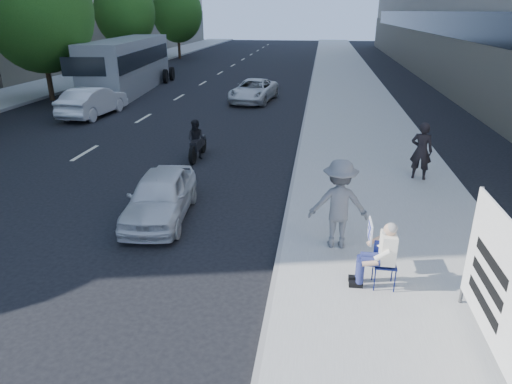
% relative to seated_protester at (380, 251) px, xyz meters
% --- Properties ---
extents(ground, '(160.00, 160.00, 0.00)m').
position_rel_seated_protester_xyz_m(ground, '(-3.38, -0.21, -0.87)').
color(ground, black).
rests_on(ground, ground).
extents(near_sidewalk, '(5.00, 120.00, 0.15)m').
position_rel_seated_protester_xyz_m(near_sidewalk, '(0.62, 19.79, -0.80)').
color(near_sidewalk, '#9F9D95').
rests_on(near_sidewalk, ground).
extents(far_sidewalk, '(4.50, 120.00, 0.15)m').
position_rel_seated_protester_xyz_m(far_sidewalk, '(-20.13, 19.79, -0.80)').
color(far_sidewalk, '#9F9D95').
rests_on(far_sidewalk, ground).
extents(tree_far_c, '(6.00, 6.00, 8.47)m').
position_rel_seated_protester_xyz_m(tree_far_c, '(-17.08, 17.79, 4.15)').
color(tree_far_c, '#382616').
rests_on(tree_far_c, ground).
extents(tree_far_d, '(4.80, 4.80, 7.65)m').
position_rel_seated_protester_xyz_m(tree_far_d, '(-17.08, 29.79, 4.01)').
color(tree_far_d, '#382616').
rests_on(tree_far_d, ground).
extents(tree_far_e, '(5.40, 5.40, 7.89)m').
position_rel_seated_protester_xyz_m(tree_far_e, '(-17.08, 43.79, 3.91)').
color(tree_far_e, '#382616').
rests_on(tree_far_e, ground).
extents(seated_protester, '(0.83, 1.12, 1.31)m').
position_rel_seated_protester_xyz_m(seated_protester, '(0.00, 0.00, 0.00)').
color(seated_protester, '#121950').
rests_on(seated_protester, near_sidewalk).
extents(jogger, '(1.31, 0.79, 1.97)m').
position_rel_seated_protester_xyz_m(jogger, '(-0.72, 1.48, 0.26)').
color(jogger, slate).
rests_on(jogger, near_sidewalk).
extents(pedestrian_woman, '(0.74, 0.60, 1.76)m').
position_rel_seated_protester_xyz_m(pedestrian_woman, '(1.88, 6.21, 0.16)').
color(pedestrian_woman, black).
rests_on(pedestrian_woman, near_sidewalk).
extents(protest_banner, '(0.08, 3.06, 2.20)m').
position_rel_seated_protester_xyz_m(protest_banner, '(1.40, -1.89, 0.53)').
color(protest_banner, '#4C4C4C').
rests_on(protest_banner, near_sidewalk).
extents(white_sedan_near, '(1.73, 3.65, 1.21)m').
position_rel_seated_protester_xyz_m(white_sedan_near, '(-5.12, 2.65, -0.27)').
color(white_sedan_near, silver).
rests_on(white_sedan_near, ground).
extents(white_sedan_mid, '(1.86, 4.54, 1.46)m').
position_rel_seated_protester_xyz_m(white_sedan_mid, '(-12.56, 14.03, -0.14)').
color(white_sedan_mid, silver).
rests_on(white_sedan_mid, ground).
extents(white_sedan_far, '(2.68, 4.81, 1.27)m').
position_rel_seated_protester_xyz_m(white_sedan_far, '(-5.11, 19.05, -0.24)').
color(white_sedan_far, silver).
rests_on(white_sedan_far, ground).
extents(motorcycle, '(0.70, 2.04, 1.42)m').
position_rel_seated_protester_xyz_m(motorcycle, '(-5.50, 7.70, -0.24)').
color(motorcycle, black).
rests_on(motorcycle, ground).
extents(bus, '(3.75, 12.27, 3.30)m').
position_rel_seated_protester_xyz_m(bus, '(-13.83, 21.91, 0.76)').
color(bus, gray).
rests_on(bus, ground).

